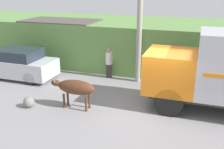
# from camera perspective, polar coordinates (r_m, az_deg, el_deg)

# --- Properties ---
(ground_plane) EXTENTS (60.00, 60.00, 0.00)m
(ground_plane) POSITION_cam_1_polar(r_m,az_deg,el_deg) (11.08, 9.01, -7.67)
(ground_plane) COLOR gray
(hillside_embankment) EXTENTS (32.00, 6.03, 2.74)m
(hillside_embankment) POSITION_cam_1_polar(r_m,az_deg,el_deg) (16.78, 13.20, 6.28)
(hillside_embankment) COLOR #608C47
(hillside_embankment) RESTS_ON ground_plane
(building_backdrop) EXTENTS (4.64, 2.70, 2.82)m
(building_backdrop) POSITION_cam_1_polar(r_m,az_deg,el_deg) (17.27, -10.81, 6.98)
(building_backdrop) COLOR #B2BCAD
(building_backdrop) RESTS_ON ground_plane
(brown_cow) EXTENTS (1.96, 0.61, 1.24)m
(brown_cow) POSITION_cam_1_polar(r_m,az_deg,el_deg) (10.89, -8.05, -2.81)
(brown_cow) COLOR #512D19
(brown_cow) RESTS_ON ground_plane
(parked_suv) EXTENTS (4.29, 1.82, 1.62)m
(parked_suv) POSITION_cam_1_polar(r_m,az_deg,el_deg) (15.35, -19.92, 2.19)
(parked_suv) COLOR silver
(parked_suv) RESTS_ON ground_plane
(pedestrian_on_hill) EXTENTS (0.48, 0.48, 1.66)m
(pedestrian_on_hill) POSITION_cam_1_polar(r_m,az_deg,el_deg) (14.41, -0.67, 2.80)
(pedestrian_on_hill) COLOR #38332D
(pedestrian_on_hill) RESTS_ON ground_plane
(utility_pole) EXTENTS (0.90, 0.27, 6.30)m
(utility_pole) POSITION_cam_1_polar(r_m,az_deg,el_deg) (13.38, 6.03, 11.71)
(utility_pole) COLOR #9E998E
(utility_pole) RESTS_ON ground_plane
(roadside_rock) EXTENTS (0.46, 0.46, 0.46)m
(roadside_rock) POSITION_cam_1_polar(r_m,az_deg,el_deg) (11.64, -17.64, -5.74)
(roadside_rock) COLOR gray
(roadside_rock) RESTS_ON ground_plane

